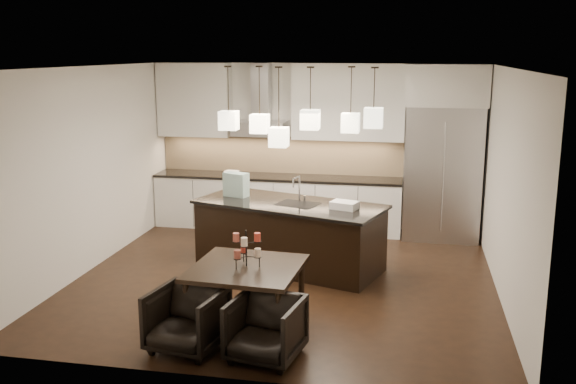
% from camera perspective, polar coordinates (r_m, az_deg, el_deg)
% --- Properties ---
extents(floor, '(5.50, 5.50, 0.02)m').
position_cam_1_polar(floor, '(8.72, -0.25, -7.74)').
color(floor, black).
rests_on(floor, ground).
extents(ceiling, '(5.50, 5.50, 0.02)m').
position_cam_1_polar(ceiling, '(8.19, -0.27, 11.12)').
color(ceiling, white).
rests_on(ceiling, wall_back).
extents(wall_back, '(5.50, 0.02, 2.80)m').
position_cam_1_polar(wall_back, '(11.02, 2.55, 4.09)').
color(wall_back, silver).
rests_on(wall_back, ground).
extents(wall_front, '(5.50, 0.02, 2.80)m').
position_cam_1_polar(wall_front, '(5.73, -5.68, -3.83)').
color(wall_front, silver).
rests_on(wall_front, ground).
extents(wall_left, '(0.02, 5.50, 2.80)m').
position_cam_1_polar(wall_left, '(9.28, -17.24, 1.95)').
color(wall_left, silver).
rests_on(wall_left, ground).
extents(wall_right, '(0.02, 5.50, 2.80)m').
position_cam_1_polar(wall_right, '(8.27, 18.85, 0.61)').
color(wall_right, silver).
rests_on(wall_right, ground).
extents(refrigerator, '(1.20, 0.72, 2.15)m').
position_cam_1_polar(refrigerator, '(10.59, 13.53, 1.63)').
color(refrigerator, '#B7B7BA').
rests_on(refrigerator, floor).
extents(fridge_panel, '(1.26, 0.72, 0.65)m').
position_cam_1_polar(fridge_panel, '(10.43, 13.93, 9.21)').
color(fridge_panel, silver).
rests_on(fridge_panel, refrigerator).
extents(lower_cabinets, '(4.21, 0.62, 0.88)m').
position_cam_1_polar(lower_cabinets, '(10.99, -0.97, -1.02)').
color(lower_cabinets, silver).
rests_on(lower_cabinets, floor).
extents(countertop, '(4.21, 0.66, 0.04)m').
position_cam_1_polar(countertop, '(10.90, -0.98, 1.34)').
color(countertop, black).
rests_on(countertop, lower_cabinets).
extents(backsplash, '(4.21, 0.02, 0.63)m').
position_cam_1_polar(backsplash, '(11.13, -0.67, 3.32)').
color(backsplash, tan).
rests_on(backsplash, countertop).
extents(upper_cab_left, '(1.25, 0.35, 1.25)m').
position_cam_1_polar(upper_cab_left, '(11.26, -8.31, 8.12)').
color(upper_cab_left, silver).
rests_on(upper_cab_left, wall_back).
extents(upper_cab_right, '(1.85, 0.35, 1.25)m').
position_cam_1_polar(upper_cab_right, '(10.68, 5.40, 7.97)').
color(upper_cab_right, silver).
rests_on(upper_cab_right, wall_back).
extents(hood_canopy, '(0.90, 0.52, 0.24)m').
position_cam_1_polar(hood_canopy, '(10.88, -2.50, 5.68)').
color(hood_canopy, '#B7B7BA').
rests_on(hood_canopy, wall_back).
extents(hood_chimney, '(0.30, 0.28, 0.96)m').
position_cam_1_polar(hood_chimney, '(10.93, -2.39, 8.88)').
color(hood_chimney, '#B7B7BA').
rests_on(hood_chimney, hood_canopy).
extents(fruit_bowl, '(0.27, 0.27, 0.06)m').
position_cam_1_polar(fruit_bowl, '(11.03, -5.04, 1.70)').
color(fruit_bowl, silver).
rests_on(fruit_bowl, countertop).
extents(island_body, '(2.72, 1.72, 0.89)m').
position_cam_1_polar(island_body, '(9.04, 0.14, -3.96)').
color(island_body, black).
rests_on(island_body, floor).
extents(island_top, '(2.82, 1.82, 0.04)m').
position_cam_1_polar(island_top, '(8.92, 0.14, -1.09)').
color(island_top, black).
rests_on(island_top, island_body).
extents(faucet, '(0.17, 0.26, 0.39)m').
position_cam_1_polar(faucet, '(8.91, 1.02, 0.31)').
color(faucet, silver).
rests_on(faucet, island_top).
extents(tote_bag, '(0.38, 0.28, 0.34)m').
position_cam_1_polar(tote_bag, '(9.31, -4.64, 0.67)').
color(tote_bag, '#245D49').
rests_on(tote_bag, island_top).
extents(food_container, '(0.40, 0.33, 0.10)m').
position_cam_1_polar(food_container, '(8.59, 5.04, -1.17)').
color(food_container, silver).
rests_on(food_container, island_top).
extents(dining_table, '(1.23, 1.23, 0.70)m').
position_cam_1_polar(dining_table, '(7.19, -3.67, -9.22)').
color(dining_table, black).
rests_on(dining_table, floor).
extents(candelabra, '(0.35, 0.35, 0.41)m').
position_cam_1_polar(candelabra, '(7.01, -3.74, -5.01)').
color(candelabra, black).
rests_on(candelabra, dining_table).
extents(candle_a, '(0.07, 0.07, 0.09)m').
position_cam_1_polar(candle_a, '(6.98, -2.71, -5.40)').
color(candle_a, beige).
rests_on(candle_a, candelabra).
extents(candle_b, '(0.07, 0.07, 0.09)m').
position_cam_1_polar(candle_b, '(7.14, -3.95, -5.01)').
color(candle_b, red).
rests_on(candle_b, candelabra).
extents(candle_c, '(0.07, 0.07, 0.09)m').
position_cam_1_polar(candle_c, '(6.94, -4.53, -5.54)').
color(candle_c, '#9C4638').
rests_on(candle_c, candelabra).
extents(candle_d, '(0.07, 0.07, 0.09)m').
position_cam_1_polar(candle_d, '(7.02, -2.74, -4.02)').
color(candle_d, red).
rests_on(candle_d, candelabra).
extents(candle_e, '(0.07, 0.07, 0.09)m').
position_cam_1_polar(candle_e, '(7.03, -4.64, -4.03)').
color(candle_e, '#9C4638').
rests_on(candle_e, candelabra).
extents(candle_f, '(0.07, 0.07, 0.09)m').
position_cam_1_polar(candle_f, '(6.86, -3.92, -4.44)').
color(candle_f, beige).
rests_on(candle_f, candelabra).
extents(armchair_left, '(0.81, 0.83, 0.65)m').
position_cam_1_polar(armchair_left, '(6.74, -8.98, -11.12)').
color(armchair_left, black).
rests_on(armchair_left, floor).
extents(armchair_right, '(0.78, 0.80, 0.63)m').
position_cam_1_polar(armchair_right, '(6.48, -2.01, -12.07)').
color(armchair_right, black).
rests_on(armchair_right, floor).
extents(pendant_a, '(0.24, 0.24, 0.26)m').
position_cam_1_polar(pendant_a, '(8.97, -5.29, 6.35)').
color(pendant_a, '#F3ECCA').
rests_on(pendant_a, ceiling).
extents(pendant_b, '(0.24, 0.24, 0.26)m').
position_cam_1_polar(pendant_b, '(8.99, -2.53, 6.08)').
color(pendant_b, '#F3ECCA').
rests_on(pendant_b, ceiling).
extents(pendant_c, '(0.24, 0.24, 0.26)m').
position_cam_1_polar(pendant_c, '(8.55, 1.98, 6.45)').
color(pendant_c, '#F3ECCA').
rests_on(pendant_c, ceiling).
extents(pendant_d, '(0.24, 0.24, 0.26)m').
position_cam_1_polar(pendant_d, '(8.83, 5.58, 6.14)').
color(pendant_d, '#F3ECCA').
rests_on(pendant_d, ceiling).
extents(pendant_e, '(0.24, 0.24, 0.26)m').
position_cam_1_polar(pendant_e, '(8.45, 7.60, 6.55)').
color(pendant_e, '#F3ECCA').
rests_on(pendant_e, ceiling).
extents(pendant_f, '(0.24, 0.24, 0.26)m').
position_cam_1_polar(pendant_f, '(8.62, -0.82, 4.90)').
color(pendant_f, '#F3ECCA').
rests_on(pendant_f, ceiling).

